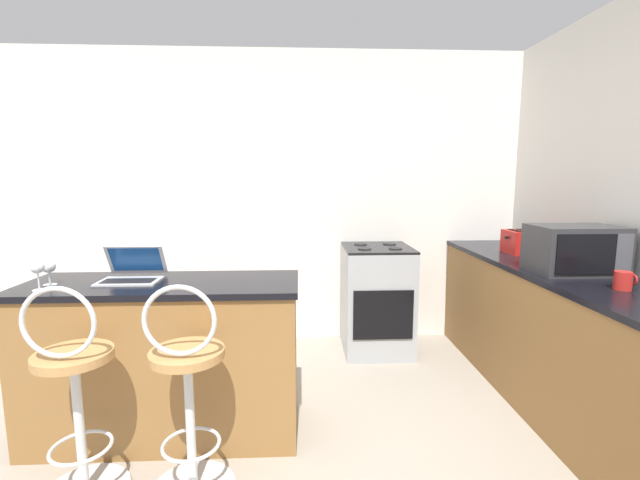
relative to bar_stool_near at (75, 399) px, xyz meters
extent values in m
cube|color=silver|center=(0.75, 2.03, 0.81)|extent=(12.00, 0.06, 2.60)
cube|color=olive|center=(0.25, 0.51, -0.06)|extent=(1.50, 0.53, 0.88)
cube|color=black|center=(0.25, 0.51, 0.40)|extent=(1.53, 0.56, 0.03)
cube|color=olive|center=(2.72, 0.62, -0.06)|extent=(0.60, 2.75, 0.88)
cube|color=black|center=(2.72, 0.62, 0.40)|extent=(0.63, 2.78, 0.03)
cylinder|color=silver|center=(0.00, 0.02, -0.15)|extent=(0.04, 0.04, 0.67)
torus|color=silver|center=(0.00, 0.02, -0.25)|extent=(0.28, 0.28, 0.02)
cylinder|color=#B7844C|center=(0.00, 0.02, 0.20)|extent=(0.34, 0.34, 0.04)
torus|color=silver|center=(0.00, -0.08, 0.39)|extent=(0.32, 0.02, 0.32)
cylinder|color=silver|center=(0.51, 0.02, -0.15)|extent=(0.04, 0.04, 0.67)
torus|color=silver|center=(0.51, 0.02, -0.25)|extent=(0.28, 0.28, 0.02)
cylinder|color=#B7844C|center=(0.51, 0.02, 0.20)|extent=(0.34, 0.34, 0.04)
torus|color=silver|center=(0.51, -0.08, 0.39)|extent=(0.32, 0.02, 0.32)
cube|color=#B7BABF|center=(0.08, 0.51, 0.42)|extent=(0.33, 0.21, 0.01)
cube|color=black|center=(0.08, 0.49, 0.43)|extent=(0.28, 0.11, 0.00)
cube|color=#B7BABF|center=(0.08, 0.63, 0.52)|extent=(0.33, 0.10, 0.18)
cube|color=#19478C|center=(0.08, 0.62, 0.53)|extent=(0.29, 0.08, 0.15)
cube|color=#2D2D30|center=(2.72, 0.63, 0.56)|extent=(0.50, 0.34, 0.29)
cube|color=black|center=(2.67, 0.46, 0.56)|extent=(0.35, 0.01, 0.23)
cube|color=#4C4C51|center=(2.90, 0.46, 0.56)|extent=(0.10, 0.01, 0.23)
cube|color=red|center=(2.72, 1.30, 0.51)|extent=(0.18, 0.25, 0.18)
cube|color=black|center=(2.69, 1.30, 0.60)|extent=(0.04, 0.17, 0.00)
cube|color=black|center=(2.76, 1.30, 0.60)|extent=(0.04, 0.17, 0.00)
cube|color=black|center=(2.62, 1.30, 0.54)|extent=(0.02, 0.02, 0.02)
cube|color=#9EA3A8|center=(1.69, 1.68, -0.05)|extent=(0.57, 0.60, 0.89)
cube|color=black|center=(1.69, 1.37, -0.08)|extent=(0.48, 0.01, 0.40)
cube|color=black|center=(1.69, 1.68, 0.41)|extent=(0.57, 0.60, 0.02)
cylinder|color=black|center=(1.56, 1.56, 0.42)|extent=(0.11, 0.11, 0.01)
cylinder|color=black|center=(1.82, 1.56, 0.42)|extent=(0.11, 0.11, 0.01)
cylinder|color=black|center=(1.56, 1.80, 0.42)|extent=(0.11, 0.11, 0.01)
cylinder|color=black|center=(1.82, 1.80, 0.42)|extent=(0.11, 0.11, 0.01)
cylinder|color=red|center=(2.72, 0.22, 0.47)|extent=(0.09, 0.09, 0.10)
torus|color=red|center=(2.77, 0.22, 0.47)|extent=(0.01, 0.06, 0.06)
cylinder|color=silver|center=(-0.32, 0.35, 0.42)|extent=(0.07, 0.07, 0.00)
cylinder|color=silver|center=(-0.32, 0.35, 0.47)|extent=(0.01, 0.01, 0.09)
sphere|color=silver|center=(-0.32, 0.35, 0.54)|extent=(0.07, 0.07, 0.07)
cylinder|color=silver|center=(-0.33, 0.46, 0.42)|extent=(0.07, 0.07, 0.00)
cylinder|color=silver|center=(-0.33, 0.46, 0.46)|extent=(0.01, 0.01, 0.07)
sphere|color=silver|center=(-0.33, 0.46, 0.53)|extent=(0.08, 0.08, 0.08)
camera|label=1|loc=(1.03, -1.88, 1.00)|focal=24.00mm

